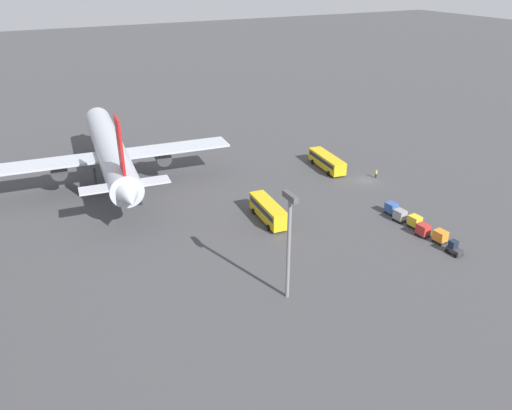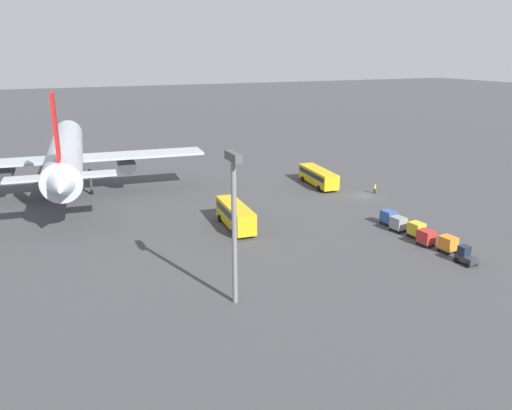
{
  "view_description": "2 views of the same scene",
  "coord_description": "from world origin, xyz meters",
  "px_view_note": "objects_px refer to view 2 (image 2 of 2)",
  "views": [
    {
      "loc": [
        -73.39,
        62.59,
        40.26
      ],
      "look_at": [
        -5.96,
        28.2,
        3.26
      ],
      "focal_mm": 35.0,
      "sensor_mm": 36.0,
      "label": 1
    },
    {
      "loc": [
        -68.36,
        50.29,
        23.95
      ],
      "look_at": [
        -5.78,
        22.6,
        2.76
      ],
      "focal_mm": 35.0,
      "sensor_mm": 36.0,
      "label": 2
    }
  ],
  "objects_px": {
    "airplane": "(66,154)",
    "shuttle_bus_far": "(235,214)",
    "baggage_tug": "(465,256)",
    "cargo_cart_orange": "(448,243)",
    "worker_person": "(375,189)",
    "cargo_cart_grey": "(398,223)",
    "cargo_cart_blue": "(388,217)",
    "cargo_cart_red": "(426,237)",
    "cargo_cart_yellow": "(416,229)",
    "shuttle_bus_near": "(318,176)"
  },
  "relations": [
    {
      "from": "cargo_cart_orange",
      "to": "cargo_cart_blue",
      "type": "bearing_deg",
      "value": 0.69
    },
    {
      "from": "baggage_tug",
      "to": "worker_person",
      "type": "xyz_separation_m",
      "value": [
        29.07,
        -8.75,
        -0.07
      ]
    },
    {
      "from": "shuttle_bus_near",
      "to": "cargo_cart_orange",
      "type": "xyz_separation_m",
      "value": [
        -34.44,
        1.83,
        -0.65
      ]
    },
    {
      "from": "baggage_tug",
      "to": "worker_person",
      "type": "distance_m",
      "value": 30.36
    },
    {
      "from": "shuttle_bus_near",
      "to": "shuttle_bus_far",
      "type": "distance_m",
      "value": 27.29
    },
    {
      "from": "cargo_cart_grey",
      "to": "cargo_cart_blue",
      "type": "height_order",
      "value": "same"
    },
    {
      "from": "shuttle_bus_near",
      "to": "cargo_cart_yellow",
      "type": "bearing_deg",
      "value": -178.06
    },
    {
      "from": "shuttle_bus_far",
      "to": "worker_person",
      "type": "distance_m",
      "value": 29.6
    },
    {
      "from": "worker_person",
      "to": "cargo_cart_grey",
      "type": "xyz_separation_m",
      "value": [
        -17.05,
        8.81,
        0.32
      ]
    },
    {
      "from": "airplane",
      "to": "shuttle_bus_near",
      "type": "distance_m",
      "value": 44.79
    },
    {
      "from": "baggage_tug",
      "to": "cargo_cart_blue",
      "type": "distance_m",
      "value": 14.88
    },
    {
      "from": "worker_person",
      "to": "baggage_tug",
      "type": "bearing_deg",
      "value": 163.25
    },
    {
      "from": "baggage_tug",
      "to": "cargo_cart_orange",
      "type": "relative_size",
      "value": 1.15
    },
    {
      "from": "cargo_cart_blue",
      "to": "worker_person",
      "type": "bearing_deg",
      "value": -30.2
    },
    {
      "from": "cargo_cart_orange",
      "to": "cargo_cart_grey",
      "type": "height_order",
      "value": "same"
    },
    {
      "from": "cargo_cart_grey",
      "to": "shuttle_bus_near",
      "type": "bearing_deg",
      "value": -5.57
    },
    {
      "from": "airplane",
      "to": "worker_person",
      "type": "distance_m",
      "value": 53.81
    },
    {
      "from": "cargo_cart_blue",
      "to": "cargo_cart_orange",
      "type": "bearing_deg",
      "value": -179.31
    },
    {
      "from": "worker_person",
      "to": "cargo_cart_red",
      "type": "xyz_separation_m",
      "value": [
        -22.76,
        9.02,
        0.32
      ]
    },
    {
      "from": "cargo_cart_red",
      "to": "cargo_cart_grey",
      "type": "relative_size",
      "value": 1.0
    },
    {
      "from": "airplane",
      "to": "cargo_cart_yellow",
      "type": "xyz_separation_m",
      "value": [
        -41.46,
        -40.79,
        -5.89
      ]
    },
    {
      "from": "shuttle_bus_far",
      "to": "cargo_cart_red",
      "type": "relative_size",
      "value": 5.01
    },
    {
      "from": "cargo_cart_yellow",
      "to": "cargo_cart_red",
      "type": "bearing_deg",
      "value": 162.46
    },
    {
      "from": "cargo_cart_red",
      "to": "cargo_cart_blue",
      "type": "bearing_deg",
      "value": -5.05
    },
    {
      "from": "airplane",
      "to": "cargo_cart_orange",
      "type": "bearing_deg",
      "value": -133.87
    },
    {
      "from": "baggage_tug",
      "to": "shuttle_bus_near",
      "type": "bearing_deg",
      "value": -6.64
    },
    {
      "from": "shuttle_bus_near",
      "to": "cargo_cart_red",
      "type": "height_order",
      "value": "shuttle_bus_near"
    },
    {
      "from": "cargo_cart_blue",
      "to": "cargo_cart_yellow",
      "type": "bearing_deg",
      "value": -178.55
    },
    {
      "from": "airplane",
      "to": "shuttle_bus_far",
      "type": "bearing_deg",
      "value": -139.19
    },
    {
      "from": "shuttle_bus_far",
      "to": "cargo_cart_blue",
      "type": "bearing_deg",
      "value": -106.29
    },
    {
      "from": "cargo_cart_red",
      "to": "cargo_cart_yellow",
      "type": "distance_m",
      "value": 2.99
    },
    {
      "from": "baggage_tug",
      "to": "cargo_cart_orange",
      "type": "bearing_deg",
      "value": -13.2
    },
    {
      "from": "shuttle_bus_far",
      "to": "cargo_cart_grey",
      "type": "relative_size",
      "value": 5.01
    },
    {
      "from": "cargo_cart_red",
      "to": "baggage_tug",
      "type": "bearing_deg",
      "value": -177.55
    },
    {
      "from": "airplane",
      "to": "cargo_cart_yellow",
      "type": "relative_size",
      "value": 25.38
    },
    {
      "from": "shuttle_bus_far",
      "to": "baggage_tug",
      "type": "distance_m",
      "value": 30.22
    },
    {
      "from": "cargo_cart_grey",
      "to": "cargo_cart_blue",
      "type": "bearing_deg",
      "value": -10.93
    },
    {
      "from": "shuttle_bus_far",
      "to": "cargo_cart_grey",
      "type": "height_order",
      "value": "shuttle_bus_far"
    },
    {
      "from": "cargo_cart_red",
      "to": "cargo_cart_blue",
      "type": "height_order",
      "value": "same"
    },
    {
      "from": "shuttle_bus_near",
      "to": "cargo_cart_yellow",
      "type": "distance_m",
      "value": 28.79
    },
    {
      "from": "cargo_cart_orange",
      "to": "baggage_tug",
      "type": "bearing_deg",
      "value": 169.73
    },
    {
      "from": "cargo_cart_red",
      "to": "airplane",
      "type": "bearing_deg",
      "value": 41.99
    },
    {
      "from": "shuttle_bus_near",
      "to": "cargo_cart_orange",
      "type": "distance_m",
      "value": 34.49
    },
    {
      "from": "shuttle_bus_far",
      "to": "cargo_cart_red",
      "type": "xyz_separation_m",
      "value": [
        -16.23,
        -19.83,
        -0.82
      ]
    },
    {
      "from": "shuttle_bus_far",
      "to": "cargo_cart_grey",
      "type": "distance_m",
      "value": 22.65
    },
    {
      "from": "baggage_tug",
      "to": "cargo_cart_red",
      "type": "relative_size",
      "value": 1.15
    },
    {
      "from": "airplane",
      "to": "baggage_tug",
      "type": "relative_size",
      "value": 22.05
    },
    {
      "from": "worker_person",
      "to": "cargo_cart_orange",
      "type": "relative_size",
      "value": 0.81
    },
    {
      "from": "airplane",
      "to": "worker_person",
      "type": "height_order",
      "value": "airplane"
    },
    {
      "from": "cargo_cart_blue",
      "to": "cargo_cart_red",
      "type": "bearing_deg",
      "value": 174.95
    }
  ]
}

